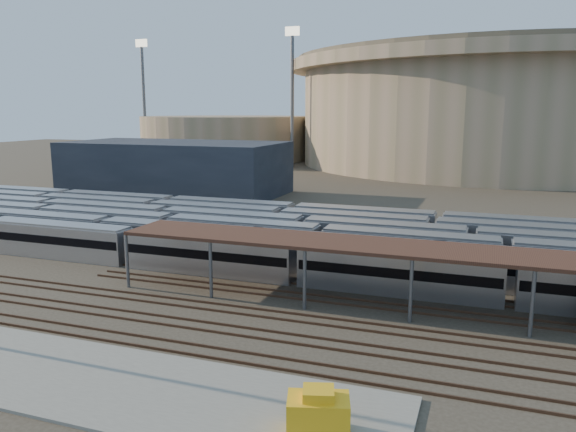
{
  "coord_description": "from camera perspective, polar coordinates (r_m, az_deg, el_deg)",
  "views": [
    {
      "loc": [
        22.71,
        -40.6,
        16.18
      ],
      "look_at": [
        3.86,
        12.0,
        5.55
      ],
      "focal_mm": 35.0,
      "sensor_mm": 36.0,
      "label": 1
    }
  ],
  "objects": [
    {
      "name": "ground",
      "position": [
        49.25,
        -9.08,
        -8.55
      ],
      "size": [
        420.0,
        420.0,
        0.0
      ],
      "primitive_type": "plane",
      "color": "#383026",
      "rests_on": "ground"
    },
    {
      "name": "apron",
      "position": [
        41.01,
        -25.95,
        -13.46
      ],
      "size": [
        50.0,
        9.0,
        0.2
      ],
      "primitive_type": "cube",
      "color": "gray",
      "rests_on": "ground"
    },
    {
      "name": "subway_trains",
      "position": [
        64.25,
        0.38,
        -2.16
      ],
      "size": [
        120.08,
        23.9,
        3.6
      ],
      "color": "silver",
      "rests_on": "ground"
    },
    {
      "name": "inspection_shed",
      "position": [
        45.99,
        18.26,
        -3.88
      ],
      "size": [
        60.3,
        6.0,
        5.3
      ],
      "color": "#5B5B60",
      "rests_on": "ground"
    },
    {
      "name": "empty_tracks",
      "position": [
        45.19,
        -12.17,
        -10.34
      ],
      "size": [
        170.0,
        9.62,
        0.18
      ],
      "color": "#4C3323",
      "rests_on": "ground"
    },
    {
      "name": "stadium",
      "position": [
        180.61,
        20.78,
        10.18
      ],
      "size": [
        124.0,
        124.0,
        32.5
      ],
      "color": "gray",
      "rests_on": "ground"
    },
    {
      "name": "secondary_arena",
      "position": [
        189.81,
        -6.2,
        7.93
      ],
      "size": [
        56.0,
        56.0,
        14.0
      ],
      "primitive_type": "cylinder",
      "color": "gray",
      "rests_on": "ground"
    },
    {
      "name": "service_building",
      "position": [
        112.22,
        -11.39,
        4.84
      ],
      "size": [
        42.0,
        20.0,
        10.0
      ],
      "primitive_type": "cube",
      "color": "#1E232D",
      "rests_on": "ground"
    },
    {
      "name": "floodlight_0",
      "position": [
        159.62,
        0.43,
        12.37
      ],
      "size": [
        4.0,
        1.0,
        38.4
      ],
      "color": "#5B5B60",
      "rests_on": "ground"
    },
    {
      "name": "floodlight_1",
      "position": [
        193.42,
        -14.44,
        11.76
      ],
      "size": [
        4.0,
        1.0,
        38.4
      ],
      "color": "#5B5B60",
      "rests_on": "ground"
    },
    {
      "name": "floodlight_3",
      "position": [
        203.29,
        10.68,
        11.85
      ],
      "size": [
        4.0,
        1.0,
        38.4
      ],
      "color": "#5B5B60",
      "rests_on": "ground"
    },
    {
      "name": "yellow_equipment",
      "position": [
        29.71,
        3.09,
        -19.6
      ],
      "size": [
        3.52,
        2.73,
        1.94
      ],
      "primitive_type": "cube",
      "rotation": [
        0.0,
        0.0,
        0.29
      ],
      "color": "#EEB016",
      "rests_on": "apron"
    }
  ]
}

